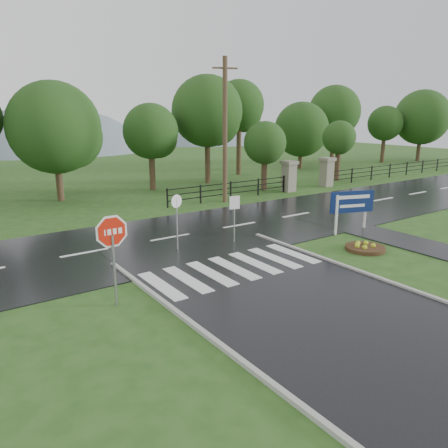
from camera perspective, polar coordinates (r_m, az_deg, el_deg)
ground at (r=13.03m, az=14.58°, el=-12.06°), size 120.00×120.00×0.00m
main_road at (r=20.45m, az=-7.01°, el=-1.87°), size 90.00×8.00×0.04m
walkway at (r=21.71m, az=21.37°, el=-1.81°), size 2.20×11.00×0.04m
crosswalk at (r=16.38m, az=1.25°, el=-5.73°), size 6.50×2.80×0.02m
pillar_west at (r=32.49m, az=8.48°, el=6.29°), size 1.00×1.00×2.24m
pillar_east at (r=35.33m, az=13.26°, el=6.72°), size 1.00×1.00×2.24m
fence_west at (r=29.26m, az=0.88°, el=4.65°), size 9.58×0.08×1.20m
fence_east at (r=43.91m, az=22.78°, el=6.86°), size 20.58×0.08×1.20m
hills at (r=76.51m, az=-23.93°, el=-2.92°), size 102.00×48.00×48.00m
treeline at (r=33.48m, az=-16.81°, el=4.03°), size 83.20×5.20×10.00m
stop_sign at (r=13.21m, az=-14.38°, el=-2.07°), size 1.33×0.07×2.99m
estate_billboard at (r=21.99m, az=16.37°, el=2.54°), size 2.24×0.82×2.02m
flower_bed at (r=19.51m, az=17.96°, el=-2.92°), size 1.66×1.66×0.33m
reg_sign_small at (r=19.16m, az=1.38°, el=1.83°), size 0.47×0.14×2.16m
reg_sign_round at (r=18.29m, az=-6.19°, el=1.07°), size 0.55×0.14×2.40m
utility_pole_east at (r=27.97m, az=0.13°, el=12.10°), size 1.55×0.57×8.96m
entrance_tree_left at (r=32.64m, az=5.36°, el=10.45°), size 3.13×3.13×5.06m
entrance_tree_right at (r=38.30m, az=14.80°, el=10.80°), size 2.77×2.77×5.00m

